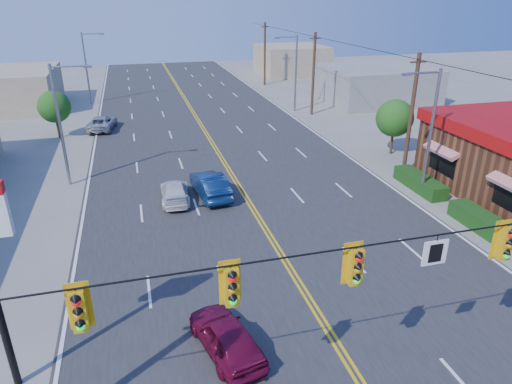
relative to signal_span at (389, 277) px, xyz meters
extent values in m
cube|color=#2D2D30|center=(0.12, 20.00, -4.86)|extent=(20.00, 120.00, 0.06)
cylinder|color=black|center=(0.12, 0.00, 1.11)|extent=(24.00, 0.05, 0.05)
cube|color=white|center=(1.32, 0.00, 0.56)|extent=(0.75, 0.04, 0.75)
cube|color=#D89E0C|center=(-7.88, 0.00, 0.54)|extent=(0.55, 0.34, 1.25)
cube|color=#D89E0C|center=(-4.38, 0.00, 0.54)|extent=(0.55, 0.34, 1.25)
cube|color=#D89E0C|center=(-1.08, 0.00, 0.54)|extent=(0.55, 0.34, 1.25)
cube|color=#D89E0C|center=(3.62, 0.00, 0.54)|extent=(0.55, 0.34, 1.25)
cube|color=#194214|center=(11.62, 12.00, -4.44)|extent=(1.20, 9.00, 0.90)
cylinder|color=gray|center=(11.12, 14.00, -0.89)|extent=(0.20, 0.20, 8.00)
cylinder|color=gray|center=(10.02, 14.00, 2.91)|extent=(2.20, 0.12, 0.12)
cube|color=gray|center=(8.92, 14.00, 2.86)|extent=(0.50, 0.25, 0.15)
cylinder|color=gray|center=(11.12, 38.00, -0.89)|extent=(0.20, 0.20, 8.00)
cylinder|color=gray|center=(10.02, 38.00, 2.91)|extent=(2.20, 0.12, 0.12)
cube|color=gray|center=(8.92, 38.00, 2.86)|extent=(0.50, 0.25, 0.15)
cylinder|color=gray|center=(-10.88, 22.00, -0.89)|extent=(0.20, 0.20, 8.00)
cylinder|color=gray|center=(-9.78, 22.00, 2.91)|extent=(2.20, 0.12, 0.12)
cube|color=gray|center=(-8.68, 22.00, 2.86)|extent=(0.50, 0.25, 0.15)
cylinder|color=gray|center=(-10.88, 48.00, -0.89)|extent=(0.20, 0.20, 8.00)
cylinder|color=gray|center=(-9.78, 48.00, 2.91)|extent=(2.20, 0.12, 0.12)
cube|color=gray|center=(-8.68, 48.00, 2.86)|extent=(0.50, 0.25, 0.15)
cylinder|color=#47301E|center=(12.32, 18.00, -0.69)|extent=(0.28, 0.28, 8.40)
cylinder|color=#47301E|center=(12.32, 36.00, -0.69)|extent=(0.28, 0.28, 8.40)
cylinder|color=#47301E|center=(12.32, 54.00, -0.69)|extent=(0.28, 0.28, 8.40)
cylinder|color=#47301E|center=(13.62, 22.00, -3.84)|extent=(0.20, 0.20, 2.10)
sphere|color=#235B19|center=(13.62, 22.00, -1.95)|extent=(2.94, 2.94, 2.94)
cylinder|color=#47301E|center=(-12.88, 34.00, -3.89)|extent=(0.20, 0.20, 2.00)
sphere|color=#235B19|center=(-12.88, 34.00, -2.09)|extent=(2.80, 2.80, 2.80)
cube|color=gray|center=(22.12, 40.00, -2.89)|extent=(12.00, 10.00, 4.00)
cube|color=tan|center=(-19.88, 48.00, -2.79)|extent=(11.00, 12.00, 4.20)
cube|color=tan|center=(19.12, 62.00, -2.69)|extent=(10.00, 10.00, 4.40)
imported|color=maroon|center=(-3.88, 3.59, -4.21)|extent=(2.48, 4.25, 1.36)
imported|color=navy|center=(-2.01, 17.42, -4.12)|extent=(2.13, 4.81, 1.53)
imported|color=silver|center=(-4.26, 17.26, -4.29)|extent=(1.90, 4.22, 1.20)
imported|color=#B5B4BA|center=(-9.17, 35.48, -4.23)|extent=(2.93, 4.99, 1.30)
camera|label=1|loc=(-6.24, -9.07, 7.06)|focal=32.00mm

